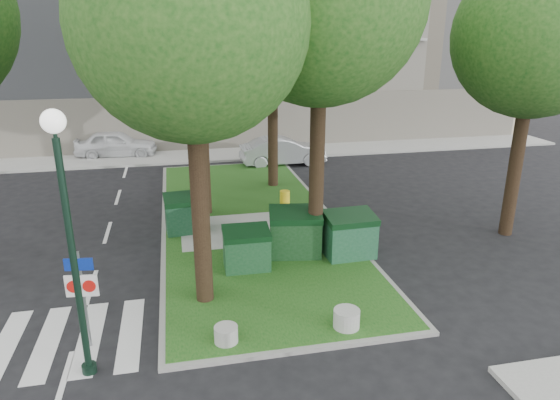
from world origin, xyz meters
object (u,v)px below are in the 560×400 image
object	(u,v)px
litter_bin	(285,199)
car_white	(116,144)
bollard_mid	(276,244)
dumpster_a	(186,214)
dumpster_b	(247,249)
tree_street_right	(539,20)
dumpster_d	(350,235)
car_silver	(283,151)
street_lamp	(67,218)
tree_median_mid	(199,21)
bollard_right	(347,318)
traffic_sign_pole	(82,287)
dumpster_c	(295,233)
bollard_left	(226,334)

from	to	relation	value
litter_bin	car_white	size ratio (longest dim) A/B	0.16
bollard_mid	dumpster_a	bearing A→B (deg)	139.46
dumpster_b	tree_street_right	bearing A→B (deg)	7.40
car_white	dumpster_d	bearing A→B (deg)	-147.70
dumpster_d	car_silver	world-z (taller)	dumpster_d
car_silver	street_lamp	bearing A→B (deg)	152.12
tree_median_mid	car_white	world-z (taller)	tree_median_mid
dumpster_a	bollard_right	size ratio (longest dim) A/B	2.42
traffic_sign_pole	dumpster_a	bearing A→B (deg)	76.47
tree_street_right	car_silver	size ratio (longest dim) A/B	2.28
dumpster_c	dumpster_d	xyz separation A→B (m)	(1.58, -0.46, -0.03)
car_silver	bollard_right	bearing A→B (deg)	170.80
tree_median_mid	dumpster_c	size ratio (longest dim) A/B	5.75
traffic_sign_pole	tree_street_right	bearing A→B (deg)	24.01
dumpster_c	car_white	xyz separation A→B (m)	(-6.60, 14.83, -0.08)
car_white	bollard_left	bearing A→B (deg)	-163.94
dumpster_d	bollard_left	bearing A→B (deg)	-140.63
car_white	car_silver	xyz separation A→B (m)	(8.68, -3.63, -0.01)
dumpster_c	bollard_right	distance (m)	4.20
dumpster_b	bollard_right	xyz separation A→B (m)	(1.80, -3.53, -0.38)
bollard_mid	dumpster_b	bearing A→B (deg)	-137.23
dumpster_a	dumpster_c	world-z (taller)	dumpster_c
dumpster_a	bollard_mid	size ratio (longest dim) A/B	2.42
dumpster_a	dumpster_b	size ratio (longest dim) A/B	1.10
dumpster_a	dumpster_d	size ratio (longest dim) A/B	0.96
tree_median_mid	bollard_left	world-z (taller)	tree_median_mid
dumpster_c	street_lamp	distance (m)	7.50
car_silver	dumpster_d	bearing A→B (deg)	175.31
street_lamp	car_white	bearing A→B (deg)	93.43
dumpster_c	bollard_right	world-z (taller)	dumpster_c
bollard_right	car_white	xyz separation A→B (m)	(-6.81, 19.00, 0.40)
dumpster_a	dumpster_c	xyz separation A→B (m)	(3.20, -2.60, 0.07)
bollard_right	dumpster_d	bearing A→B (deg)	69.60
dumpster_d	car_white	xyz separation A→B (m)	(-8.18, 15.29, -0.05)
dumpster_d	bollard_mid	bearing A→B (deg)	157.36
litter_bin	bollard_right	bearing A→B (deg)	-92.87
bollard_right	litter_bin	size ratio (longest dim) A/B	0.91
tree_median_mid	litter_bin	world-z (taller)	tree_median_mid
dumpster_a	bollard_right	xyz separation A→B (m)	(3.40, -6.77, -0.41)
dumpster_a	car_white	world-z (taller)	car_white
tree_street_right	dumpster_b	distance (m)	11.24
dumpster_d	dumpster_b	bearing A→B (deg)	-178.97
bollard_mid	traffic_sign_pole	bearing A→B (deg)	-142.51
dumpster_b	dumpster_d	bearing A→B (deg)	4.30
dumpster_d	car_white	size ratio (longest dim) A/B	0.36
tree_street_right	dumpster_a	bearing A→B (deg)	168.51
dumpster_b	dumpster_c	bearing A→B (deg)	23.01
dumpster_b	car_silver	world-z (taller)	car_silver
dumpster_c	tree_median_mid	bearing A→B (deg)	127.50
street_lamp	traffic_sign_pole	xyz separation A→B (m)	(-0.12, 0.96, -1.92)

